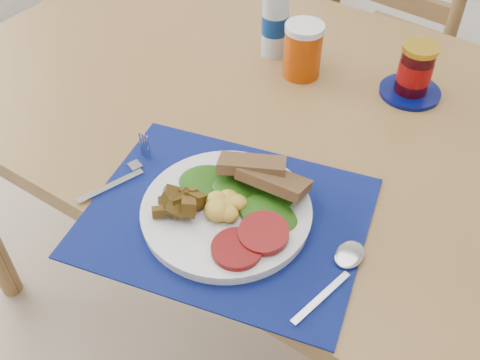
% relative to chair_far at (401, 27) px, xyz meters
% --- Properties ---
extents(ground, '(4.00, 4.00, 0.00)m').
position_rel_chair_far_xyz_m(ground, '(-0.04, -0.94, -0.57)').
color(ground, tan).
rests_on(ground, ground).
extents(table, '(1.40, 0.90, 0.75)m').
position_rel_chair_far_xyz_m(table, '(-0.04, -0.74, 0.09)').
color(table, brown).
rests_on(table, ground).
extents(chair_far, '(0.45, 0.44, 1.13)m').
position_rel_chair_far_xyz_m(chair_far, '(0.00, 0.00, 0.00)').
color(chair_far, brown).
rests_on(chair_far, ground).
extents(placemat, '(0.52, 0.45, 0.00)m').
position_rel_chair_far_xyz_m(placemat, '(0.09, -1.06, 0.18)').
color(placemat, black).
rests_on(placemat, table).
extents(breakfast_plate, '(0.28, 0.28, 0.07)m').
position_rel_chair_far_xyz_m(breakfast_plate, '(0.09, -1.07, 0.20)').
color(breakfast_plate, silver).
rests_on(breakfast_plate, placemat).
extents(fork, '(0.05, 0.18, 0.00)m').
position_rel_chair_far_xyz_m(fork, '(-0.11, -1.08, 0.18)').
color(fork, '#B2B5BA').
rests_on(fork, placemat).
extents(spoon, '(0.04, 0.18, 0.01)m').
position_rel_chair_far_xyz_m(spoon, '(0.30, -1.06, 0.18)').
color(spoon, '#B2B5BA').
rests_on(spoon, placemat).
extents(water_bottle, '(0.06, 0.06, 0.20)m').
position_rel_chair_far_xyz_m(water_bottle, '(-0.11, -0.59, 0.26)').
color(water_bottle, '#ADBFCC').
rests_on(water_bottle, table).
extents(juice_glass, '(0.08, 0.08, 0.11)m').
position_rel_chair_far_xyz_m(juice_glass, '(-0.01, -0.63, 0.23)').
color(juice_glass, '#A83804').
rests_on(juice_glass, table).
extents(jam_on_saucer, '(0.13, 0.13, 0.11)m').
position_rel_chair_far_xyz_m(jam_on_saucer, '(0.21, -0.57, 0.23)').
color(jam_on_saucer, '#050C50').
rests_on(jam_on_saucer, table).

